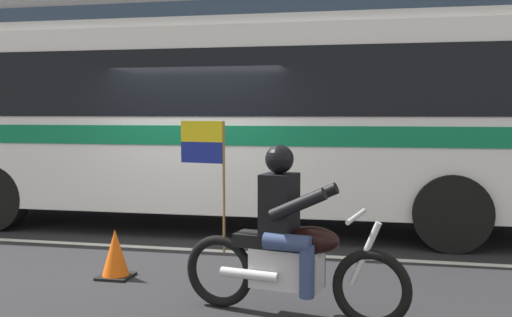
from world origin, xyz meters
TOP-DOWN VIEW (x-y plane):
  - ground_plane at (0.00, 0.00)m, footprint 60.00×60.00m
  - sidewalk_curb at (0.00, 5.10)m, footprint 28.00×3.80m
  - lane_center_stripe at (0.00, -0.60)m, footprint 26.60×0.14m
  - transit_bus at (0.33, 1.19)m, footprint 11.77×2.74m
  - motorcycle_with_rider at (1.81, -2.86)m, footprint 2.17×0.71m
  - fire_hydrant at (-0.14, 3.60)m, footprint 0.22×0.30m
  - traffic_cone at (-0.28, -2.04)m, footprint 0.36×0.36m

SIDE VIEW (x-z plane):
  - ground_plane at x=0.00m, z-range 0.00..0.00m
  - lane_center_stripe at x=0.00m, z-range 0.00..0.01m
  - sidewalk_curb at x=0.00m, z-range 0.00..0.15m
  - traffic_cone at x=-0.28m, z-range -0.02..0.53m
  - fire_hydrant at x=-0.14m, z-range 0.14..0.89m
  - motorcycle_with_rider at x=1.81m, z-range -0.22..1.55m
  - transit_bus at x=0.33m, z-range 0.27..3.49m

